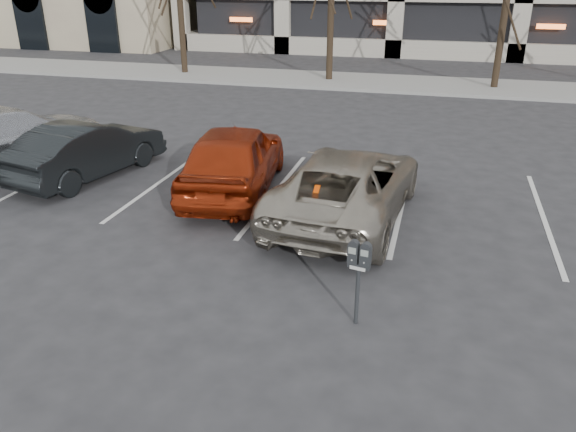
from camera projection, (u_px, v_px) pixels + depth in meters
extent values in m
plane|color=#28282B|center=(314.00, 243.00, 10.23)|extent=(140.00, 140.00, 0.00)
cube|color=gray|center=(397.00, 83.00, 24.33)|extent=(80.00, 4.00, 0.12)
cube|color=silver|center=(61.00, 170.00, 13.96)|extent=(0.10, 5.20, 0.00)
cube|color=silver|center=(163.00, 180.00, 13.28)|extent=(0.10, 5.20, 0.00)
cube|color=silver|center=(276.00, 191.00, 12.59)|extent=(0.10, 5.20, 0.00)
cube|color=silver|center=(402.00, 204.00, 11.91)|extent=(0.10, 5.20, 0.00)
cube|color=silver|center=(544.00, 218.00, 11.23)|extent=(0.10, 5.20, 0.00)
cylinder|color=black|center=(182.00, 32.00, 26.01)|extent=(0.28, 0.28, 3.87)
cylinder|color=black|center=(330.00, 37.00, 24.32)|extent=(0.28, 0.28, 3.79)
cylinder|color=black|center=(500.00, 44.00, 22.64)|extent=(0.28, 0.28, 3.66)
cylinder|color=black|center=(357.00, 296.00, 7.72)|extent=(0.06, 0.06, 0.90)
cube|color=black|center=(359.00, 266.00, 7.53)|extent=(0.31, 0.15, 0.06)
cube|color=silver|center=(357.00, 269.00, 7.49)|extent=(0.22, 0.05, 0.05)
cube|color=gray|center=(352.00, 251.00, 7.42)|extent=(0.11, 0.03, 0.09)
cube|color=gray|center=(364.00, 253.00, 7.35)|extent=(0.11, 0.03, 0.09)
imported|color=#AAA291|center=(347.00, 184.00, 11.05)|extent=(2.68, 5.11, 1.37)
cube|color=#EC4604|center=(321.00, 163.00, 10.10)|extent=(0.10, 0.20, 0.01)
imported|color=#97280D|center=(234.00, 158.00, 12.38)|extent=(2.45, 4.71, 1.53)
imported|color=black|center=(88.00, 149.00, 13.30)|extent=(2.22, 4.25, 1.33)
imported|color=#B0B3B8|center=(7.00, 137.00, 13.89)|extent=(3.43, 5.64, 1.53)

